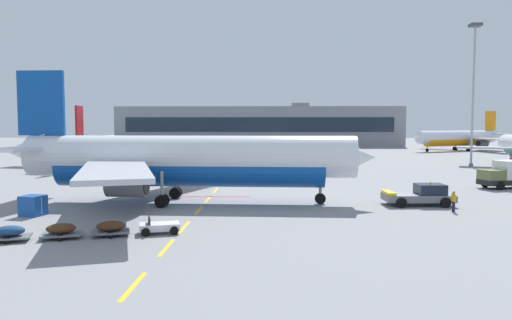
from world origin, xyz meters
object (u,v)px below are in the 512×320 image
(ground_power_truck, at_px, (511,174))
(ground_crew_worker, at_px, (454,200))
(airliner_foreground, at_px, (184,160))
(apron_light_mast_far, at_px, (474,78))
(uld_cargo_container, at_px, (33,206))
(pushback_tug, at_px, (421,195))
(airliner_mid_left, at_px, (459,138))
(airliner_far_right, at_px, (97,147))
(baggage_train, at_px, (87,229))

(ground_power_truck, relative_size, ground_crew_worker, 4.30)
(airliner_foreground, xyz_separation_m, apron_light_mast_far, (41.99, 39.28, 11.07))
(ground_crew_worker, bearing_deg, uld_cargo_container, -175.30)
(ground_power_truck, distance_m, apron_light_mast_far, 31.52)
(pushback_tug, bearing_deg, airliner_mid_left, 67.45)
(airliner_far_right, height_order, baggage_train, airliner_far_right)
(pushback_tug, xyz_separation_m, uld_cargo_container, (-32.26, -6.10, -0.10))
(airliner_mid_left, relative_size, baggage_train, 2.61)
(baggage_train, distance_m, ground_crew_worker, 28.67)
(pushback_tug, height_order, ground_crew_worker, pushback_tug)
(airliner_mid_left, height_order, ground_crew_worker, airliner_mid_left)
(airliner_foreground, distance_m, airliner_far_right, 47.29)
(pushback_tug, bearing_deg, ground_power_truck, 41.31)
(pushback_tug, distance_m, uld_cargo_container, 32.83)
(airliner_far_right, relative_size, ground_crew_worker, 16.79)
(uld_cargo_container, distance_m, apron_light_mast_far, 71.52)
(pushback_tug, relative_size, airliner_far_right, 0.21)
(ground_power_truck, height_order, baggage_train, ground_power_truck)
(airliner_foreground, distance_m, ground_power_truck, 37.22)
(pushback_tug, height_order, airliner_far_right, airliner_far_right)
(ground_power_truck, bearing_deg, airliner_far_right, 153.08)
(pushback_tug, height_order, uld_cargo_container, pushback_tug)
(baggage_train, xyz_separation_m, apron_light_mast_far, (45.75, 53.27, 14.49))
(airliner_mid_left, distance_m, baggage_train, 122.09)
(airliner_far_right, relative_size, uld_cargo_container, 15.13)
(airliner_mid_left, relative_size, ground_power_truck, 4.08)
(airliner_foreground, height_order, apron_light_mast_far, apron_light_mast_far)
(airliner_far_right, xyz_separation_m, uld_cargo_container, (12.31, -48.00, -2.47))
(pushback_tug, distance_m, airliner_far_right, 61.22)
(baggage_train, bearing_deg, airliner_far_right, 109.36)
(pushback_tug, distance_m, baggage_train, 28.47)
(apron_light_mast_far, bearing_deg, baggage_train, -130.66)
(apron_light_mast_far, bearing_deg, pushback_tug, -117.26)
(pushback_tug, relative_size, airliner_mid_left, 0.20)
(airliner_far_right, bearing_deg, ground_power_truck, -26.92)
(baggage_train, relative_size, apron_light_mast_far, 0.48)
(airliner_foreground, height_order, ground_crew_worker, airliner_foreground)
(airliner_foreground, relative_size, pushback_tug, 5.68)
(pushback_tug, xyz_separation_m, apron_light_mast_far, (20.59, 39.96, 14.12))
(ground_power_truck, distance_m, ground_crew_worker, 19.75)
(apron_light_mast_far, bearing_deg, ground_power_truck, -103.55)
(airliner_far_right, distance_m, ground_crew_worker, 64.73)
(airliner_mid_left, height_order, airliner_far_right, airliner_mid_left)
(pushback_tug, distance_m, apron_light_mast_far, 47.12)
(baggage_train, height_order, ground_crew_worker, ground_crew_worker)
(airliner_foreground, xyz_separation_m, pushback_tug, (21.41, -0.68, -3.05))
(airliner_far_right, xyz_separation_m, ground_crew_worker, (46.27, -45.21, -2.29))
(airliner_mid_left, xyz_separation_m, ground_power_truck, (-23.98, -78.98, -1.93))
(ground_crew_worker, bearing_deg, baggage_train, -159.57)
(airliner_foreground, bearing_deg, airliner_far_right, 119.33)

